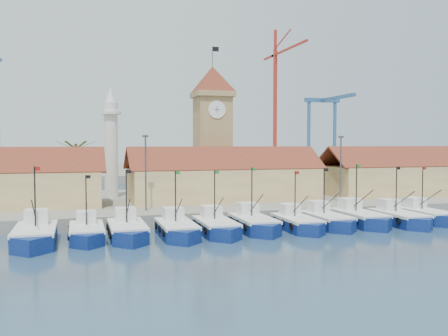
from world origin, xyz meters
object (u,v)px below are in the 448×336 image
object	(u,v)px
boat_5	(254,225)
clock_tower	(212,127)
minaret	(111,142)
boat_0	(35,237)

from	to	relation	value
boat_5	clock_tower	world-z (taller)	clock_tower
boat_5	minaret	xyz separation A→B (m)	(-13.54, 25.00, 8.97)
boat_0	boat_5	xyz separation A→B (m)	(22.23, 1.07, -0.05)
boat_5	minaret	world-z (taller)	minaret
boat_0	boat_5	size ratio (longest dim) A/B	1.06
boat_0	minaret	distance (m)	28.90
boat_0	boat_5	bearing A→B (deg)	2.76
boat_0	minaret	bearing A→B (deg)	71.55
minaret	clock_tower	bearing A→B (deg)	-7.61
boat_5	clock_tower	bearing A→B (deg)	86.36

